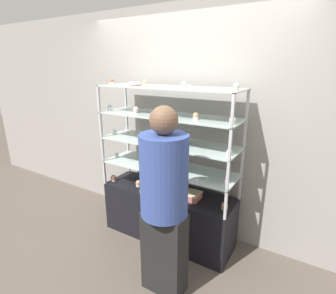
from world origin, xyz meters
The scene contains 35 objects.
ground_plane centered at (0.00, 0.00, 0.00)m, with size 20.00×20.00×0.00m, color brown.
back_wall centered at (0.00, 0.38, 1.30)m, with size 8.00×0.05×2.60m.
display_base centered at (0.00, 0.00, 0.30)m, with size 1.51×0.47×0.60m.
display_riser_lower centered at (0.00, 0.00, 0.88)m, with size 1.51×0.47×0.29m.
display_riser_middle centered at (0.00, 0.00, 1.16)m, with size 1.51×0.47×0.29m.
display_riser_upper centered at (0.00, 0.00, 1.45)m, with size 1.51×0.47×0.29m.
display_riser_top centered at (0.00, 0.00, 1.74)m, with size 1.51×0.47×0.29m.
layer_cake_centerpiece centered at (0.14, 0.03, 1.24)m, with size 0.19×0.19×0.12m.
sheet_cake_frosted centered at (0.30, -0.03, 0.64)m, with size 0.19×0.18×0.07m.
cupcake_0 centered at (-0.71, -0.12, 0.64)m, with size 0.07×0.07×0.08m.
cupcake_1 centered at (-0.35, -0.08, 0.64)m, with size 0.07×0.07×0.08m.
cupcake_2 centered at (0.01, -0.04, 0.64)m, with size 0.07×0.07×0.08m.
cupcake_3 centered at (0.68, -0.05, 0.64)m, with size 0.07×0.07×0.08m.
price_tag_0 centered at (-0.22, -0.22, 0.63)m, with size 0.04×0.00×0.04m.
cupcake_4 centered at (-0.69, -0.06, 0.92)m, with size 0.05×0.05×0.06m.
cupcake_5 centered at (0.00, -0.09, 0.92)m, with size 0.05×0.05×0.06m.
cupcake_6 centered at (0.69, -0.06, 0.92)m, with size 0.05×0.05×0.06m.
price_tag_1 centered at (0.45, -0.22, 0.91)m, with size 0.04×0.00×0.04m.
cupcake_7 centered at (-0.70, -0.07, 1.21)m, with size 0.05×0.05×0.06m.
cupcake_8 centered at (-0.22, -0.06, 1.21)m, with size 0.05×0.05×0.06m.
cupcake_9 centered at (0.70, -0.09, 1.21)m, with size 0.05×0.05×0.06m.
price_tag_2 centered at (0.00, -0.22, 1.20)m, with size 0.04×0.00×0.04m.
cupcake_10 centered at (-0.71, -0.10, 1.50)m, with size 0.05×0.05×0.07m.
cupcake_11 centered at (-0.36, -0.07, 1.50)m, with size 0.05×0.05×0.07m.
cupcake_12 centered at (0.01, -0.10, 1.50)m, with size 0.05×0.05×0.07m.
cupcake_13 centered at (0.34, -0.06, 1.50)m, with size 0.05×0.05×0.07m.
cupcake_14 centered at (0.71, -0.10, 1.50)m, with size 0.05×0.05×0.07m.
price_tag_3 centered at (0.12, -0.22, 1.49)m, with size 0.04×0.00×0.04m.
cupcake_15 centered at (-0.71, -0.05, 1.78)m, with size 0.05×0.05×0.06m.
cupcake_16 centered at (-0.25, -0.04, 1.78)m, with size 0.05×0.05×0.06m.
cupcake_17 centered at (0.22, -0.08, 1.78)m, with size 0.05×0.05×0.06m.
cupcake_18 centered at (0.71, -0.06, 1.78)m, with size 0.05×0.05×0.06m.
price_tag_4 centered at (0.35, -0.22, 1.78)m, with size 0.04×0.00×0.04m.
donut_glazed centered at (-0.38, -0.04, 1.77)m, with size 0.14×0.14×0.04m.
customer_figure centered at (0.36, -0.66, 0.90)m, with size 0.39×0.39×1.68m.
Camera 1 is at (1.38, -2.29, 1.96)m, focal length 28.00 mm.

